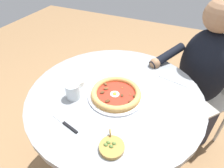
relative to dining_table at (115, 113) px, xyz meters
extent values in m
cube|color=olive|center=(0.00, 0.00, -0.60)|extent=(6.00, 6.00, 0.02)
cylinder|color=gray|center=(0.00, 0.00, 0.14)|extent=(0.95, 0.95, 0.04)
cylinder|color=gray|center=(0.00, 0.00, -0.22)|extent=(0.11, 0.11, 0.70)
cylinder|color=gray|center=(0.00, 0.00, -0.58)|extent=(0.49, 0.49, 0.02)
cylinder|color=white|center=(-0.01, 0.02, 0.17)|extent=(0.30, 0.30, 0.01)
cylinder|color=tan|center=(-0.01, 0.02, 0.17)|extent=(0.27, 0.27, 0.01)
torus|color=tan|center=(-0.01, 0.02, 0.19)|extent=(0.27, 0.27, 0.03)
cylinder|color=red|center=(-0.01, 0.02, 0.18)|extent=(0.25, 0.25, 0.00)
cylinder|color=white|center=(-0.01, 0.03, 0.18)|extent=(0.05, 0.05, 0.00)
ellipsoid|color=yellow|center=(-0.01, 0.03, 0.19)|extent=(0.02, 0.02, 0.02)
ellipsoid|color=#4C2D19|center=(-0.05, 0.02, 0.19)|extent=(0.02, 0.02, 0.01)
ellipsoid|color=#4C2D19|center=(0.00, 0.09, 0.19)|extent=(0.03, 0.04, 0.01)
ellipsoid|color=#4C2D19|center=(0.05, 0.05, 0.19)|extent=(0.03, 0.04, 0.01)
ellipsoid|color=brown|center=(0.07, -0.02, 0.19)|extent=(0.03, 0.03, 0.01)
ellipsoid|color=#4C2D19|center=(-0.11, 0.00, 0.19)|extent=(0.03, 0.03, 0.01)
ellipsoid|color=brown|center=(0.05, 0.01, 0.19)|extent=(0.04, 0.03, 0.01)
ellipsoid|color=#4C2D19|center=(-0.11, 0.05, 0.19)|extent=(0.03, 0.03, 0.01)
ellipsoid|color=#2D6B28|center=(-0.01, 0.03, 0.18)|extent=(0.01, 0.01, 0.00)
ellipsoid|color=#2D6B28|center=(-0.09, 0.00, 0.18)|extent=(0.01, 0.01, 0.00)
ellipsoid|color=#2D6B28|center=(-0.03, -0.03, 0.18)|extent=(0.01, 0.01, 0.00)
cylinder|color=silver|center=(0.19, 0.12, 0.20)|extent=(0.07, 0.07, 0.09)
cylinder|color=silver|center=(0.19, 0.12, 0.18)|extent=(0.07, 0.07, 0.03)
cube|color=silver|center=(0.20, 0.27, 0.16)|extent=(0.13, 0.04, 0.00)
cube|color=black|center=(0.09, 0.30, 0.17)|extent=(0.09, 0.03, 0.01)
cylinder|color=white|center=(0.22, 0.01, 0.18)|extent=(0.07, 0.07, 0.03)
cylinder|color=olive|center=(0.22, 0.01, 0.18)|extent=(0.06, 0.06, 0.01)
cylinder|color=olive|center=(-0.13, 0.32, 0.17)|extent=(0.10, 0.10, 0.02)
torus|color=olive|center=(-0.10, 0.27, 0.19)|extent=(0.02, 0.03, 0.03)
ellipsoid|color=#516B2D|center=(-0.13, 0.30, 0.18)|extent=(0.02, 0.02, 0.02)
ellipsoid|color=#516B2D|center=(-0.10, 0.32, 0.18)|extent=(0.02, 0.02, 0.02)
ellipsoid|color=#516B2D|center=(-0.11, 0.31, 0.18)|extent=(0.02, 0.02, 0.02)
ellipsoid|color=#516B2D|center=(-0.13, 0.32, 0.18)|extent=(0.02, 0.02, 0.02)
cube|color=#BCBCC1|center=(-0.27, -0.24, 0.16)|extent=(0.18, 0.05, 0.00)
cube|color=#282833|center=(-0.42, -0.51, -0.37)|extent=(0.44, 0.43, 0.45)
ellipsoid|color=black|center=(-0.42, -0.51, 0.13)|extent=(0.42, 0.40, 0.54)
sphere|color=#936B4C|center=(-0.42, -0.51, 0.49)|extent=(0.20, 0.20, 0.20)
cylinder|color=black|center=(-0.18, -0.43, 0.21)|extent=(0.20, 0.25, 0.12)
sphere|color=#936B4C|center=(-0.13, -0.35, 0.18)|extent=(0.07, 0.07, 0.07)
cube|color=beige|center=(-0.45, -0.55, -0.15)|extent=(0.57, 0.57, 0.02)
cylinder|color=#B7B2A8|center=(-0.20, -0.52, -0.37)|extent=(0.02, 0.02, 0.44)
cylinder|color=#B7B2A8|center=(-0.48, -0.29, -0.37)|extent=(0.02, 0.02, 0.44)
cylinder|color=#B7B2A8|center=(-0.43, -0.80, -0.37)|extent=(0.02, 0.02, 0.44)
cylinder|color=#B7B2A8|center=(-0.71, -0.57, -0.37)|extent=(0.02, 0.02, 0.44)
camera|label=1|loc=(-0.32, 0.73, 0.87)|focal=31.19mm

